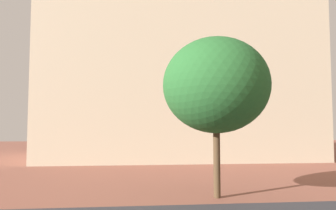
% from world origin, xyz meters
% --- Properties ---
extents(ground_plane, '(120.00, 120.00, 0.00)m').
position_xyz_m(ground_plane, '(0.00, 10.00, 0.00)').
color(ground_plane, brown).
extents(landmark_building, '(24.99, 13.74, 38.36)m').
position_xyz_m(landmark_building, '(3.20, 30.34, 10.98)').
color(landmark_building, beige).
rests_on(landmark_building, ground_plane).
extents(tree_curb_far, '(4.58, 4.58, 6.82)m').
position_xyz_m(tree_curb_far, '(2.24, 11.65, 4.75)').
color(tree_curb_far, '#4C3823').
rests_on(tree_curb_far, ground_plane).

